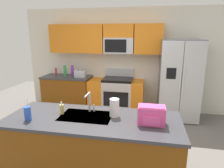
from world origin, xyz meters
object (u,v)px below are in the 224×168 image
object	(u,v)px
refrigerator	(179,80)
drink_cup_blue	(28,113)
toaster	(80,74)
paper_towel_roll	(114,108)
range_oven	(116,96)
backpack	(151,115)
pepper_mill	(56,72)
bottle_green	(65,71)
bottle_purple	(72,71)
sink_faucet	(89,100)
soap_dispenser	(62,109)

from	to	relation	value
refrigerator	drink_cup_blue	bearing A→B (deg)	-130.03
refrigerator	toaster	world-z (taller)	refrigerator
drink_cup_blue	paper_towel_roll	size ratio (longest dim) A/B	1.23
range_oven	backpack	world-z (taller)	backpack
pepper_mill	paper_towel_roll	distance (m)	3.05
refrigerator	bottle_green	world-z (taller)	refrigerator
range_oven	backpack	bearing A→B (deg)	-71.30
pepper_mill	range_oven	bearing A→B (deg)	0.09
refrigerator	bottle_purple	world-z (taller)	refrigerator
range_oven	refrigerator	world-z (taller)	refrigerator
range_oven	refrigerator	distance (m)	1.56
sink_faucet	backpack	distance (m)	0.87
refrigerator	pepper_mill	bearing A→B (deg)	178.71
drink_cup_blue	backpack	size ratio (longest dim) A/B	0.92
pepper_mill	paper_towel_roll	world-z (taller)	paper_towel_roll
soap_dispenser	pepper_mill	bearing A→B (deg)	117.80
drink_cup_blue	backpack	world-z (taller)	drink_cup_blue
bottle_purple	sink_faucet	xyz separation A→B (m)	(1.17, -2.30, 0.03)
bottle_purple	paper_towel_roll	bearing A→B (deg)	-57.21
bottle_green	backpack	bearing A→B (deg)	-48.43
range_oven	paper_towel_roll	world-z (taller)	paper_towel_roll
bottle_purple	paper_towel_roll	distance (m)	2.83
drink_cup_blue	soap_dispenser	bearing A→B (deg)	39.45
sink_faucet	paper_towel_roll	world-z (taller)	sink_faucet
sink_faucet	drink_cup_blue	world-z (taller)	drink_cup_blue
refrigerator	backpack	world-z (taller)	refrigerator
sink_faucet	soap_dispenser	world-z (taller)	sink_faucet
bottle_purple	backpack	bearing A→B (deg)	-51.48
pepper_mill	backpack	bearing A→B (deg)	-45.29
bottle_green	soap_dispenser	xyz separation A→B (m)	(0.99, -2.37, -0.08)
bottle_purple	range_oven	bearing A→B (deg)	-2.53
bottle_green	sink_faucet	size ratio (longest dim) A/B	1.02
pepper_mill	bottle_purple	size ratio (longest dim) A/B	0.76
pepper_mill	drink_cup_blue	bearing A→B (deg)	-70.75
bottle_green	pepper_mill	bearing A→B (deg)	178.71
pepper_mill	backpack	xyz separation A→B (m)	(2.44, -2.47, 0.01)
bottle_green	soap_dispenser	world-z (taller)	bottle_green
range_oven	paper_towel_roll	size ratio (longest dim) A/B	5.67
range_oven	backpack	xyz separation A→B (m)	(0.84, -2.47, 0.57)
bottle_green	paper_towel_roll	world-z (taller)	bottle_green
sink_faucet	soap_dispenser	xyz separation A→B (m)	(-0.35, -0.13, -0.10)
drink_cup_blue	backpack	bearing A→B (deg)	6.71
paper_towel_roll	backpack	bearing A→B (deg)	-16.57
toaster	pepper_mill	distance (m)	0.69
refrigerator	toaster	bearing A→B (deg)	179.54
bottle_green	soap_dispenser	bearing A→B (deg)	-67.25
range_oven	soap_dispenser	xyz separation A→B (m)	(-0.35, -2.38, 0.53)
backpack	toaster	bearing A→B (deg)	126.00
paper_towel_roll	soap_dispenser	bearing A→B (deg)	-176.09
pepper_mill	bottle_green	distance (m)	0.26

